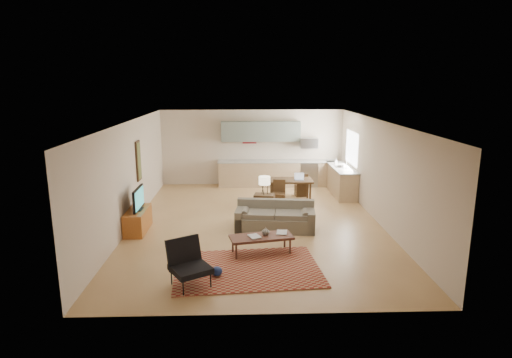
{
  "coord_description": "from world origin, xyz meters",
  "views": [
    {
      "loc": [
        -0.36,
        -10.76,
        3.7
      ],
      "look_at": [
        0.0,
        0.3,
        1.15
      ],
      "focal_mm": 30.0,
      "sensor_mm": 36.0,
      "label": 1
    }
  ],
  "objects_px": {
    "armchair": "(190,265)",
    "dining_table": "(290,190)",
    "tv_credenza": "(138,220)",
    "console_table": "(264,205)",
    "coffee_table": "(261,245)",
    "sofa": "(275,216)"
  },
  "relations": [
    {
      "from": "console_table",
      "to": "coffee_table",
      "type": "bearing_deg",
      "value": -83.38
    },
    {
      "from": "armchair",
      "to": "tv_credenza",
      "type": "xyz_separation_m",
      "value": [
        -1.68,
        3.04,
        -0.15
      ]
    },
    {
      "from": "tv_credenza",
      "to": "dining_table",
      "type": "xyz_separation_m",
      "value": [
        4.14,
        2.65,
        0.06
      ]
    },
    {
      "from": "coffee_table",
      "to": "console_table",
      "type": "bearing_deg",
      "value": 73.5
    },
    {
      "from": "coffee_table",
      "to": "tv_credenza",
      "type": "relative_size",
      "value": 1.13
    },
    {
      "from": "sofa",
      "to": "armchair",
      "type": "bearing_deg",
      "value": -114.07
    },
    {
      "from": "sofa",
      "to": "dining_table",
      "type": "distance_m",
      "value": 2.76
    },
    {
      "from": "armchair",
      "to": "console_table",
      "type": "distance_m",
      "value": 4.39
    },
    {
      "from": "console_table",
      "to": "tv_credenza",
      "type": "bearing_deg",
      "value": -150.89
    },
    {
      "from": "sofa",
      "to": "dining_table",
      "type": "relative_size",
      "value": 1.52
    },
    {
      "from": "tv_credenza",
      "to": "console_table",
      "type": "relative_size",
      "value": 1.88
    },
    {
      "from": "sofa",
      "to": "console_table",
      "type": "relative_size",
      "value": 3.19
    },
    {
      "from": "coffee_table",
      "to": "armchair",
      "type": "xyz_separation_m",
      "value": [
        -1.36,
        -1.49,
        0.23
      ]
    },
    {
      "from": "armchair",
      "to": "coffee_table",
      "type": "bearing_deg",
      "value": 16.51
    },
    {
      "from": "console_table",
      "to": "sofa",
      "type": "bearing_deg",
      "value": -67.52
    },
    {
      "from": "sofa",
      "to": "console_table",
      "type": "xyz_separation_m",
      "value": [
        -0.22,
        1.07,
        -0.04
      ]
    },
    {
      "from": "armchair",
      "to": "console_table",
      "type": "xyz_separation_m",
      "value": [
        1.56,
        4.1,
        -0.11
      ]
    },
    {
      "from": "armchair",
      "to": "dining_table",
      "type": "height_order",
      "value": "armchair"
    },
    {
      "from": "armchair",
      "to": "console_table",
      "type": "relative_size",
      "value": 1.33
    },
    {
      "from": "armchair",
      "to": "console_table",
      "type": "bearing_deg",
      "value": 38.01
    },
    {
      "from": "tv_credenza",
      "to": "dining_table",
      "type": "bearing_deg",
      "value": 32.67
    },
    {
      "from": "armchair",
      "to": "dining_table",
      "type": "distance_m",
      "value": 6.2
    }
  ]
}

